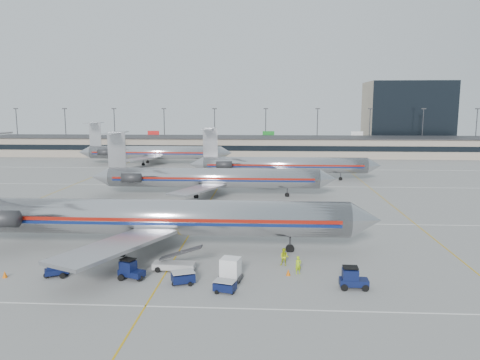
# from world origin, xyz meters

# --- Properties ---
(ground) EXTENTS (260.00, 260.00, 0.00)m
(ground) POSITION_xyz_m (0.00, 0.00, 0.00)
(ground) COLOR gray
(ground) RESTS_ON ground
(apron_markings) EXTENTS (160.00, 0.15, 0.02)m
(apron_markings) POSITION_xyz_m (0.00, 10.00, 0.01)
(apron_markings) COLOR silver
(apron_markings) RESTS_ON ground
(terminal) EXTENTS (162.00, 17.00, 6.25)m
(terminal) POSITION_xyz_m (0.00, 97.97, 3.16)
(terminal) COLOR gray
(terminal) RESTS_ON ground
(light_mast_row) EXTENTS (163.60, 0.40, 15.28)m
(light_mast_row) POSITION_xyz_m (0.00, 112.00, 8.58)
(light_mast_row) COLOR #38383D
(light_mast_row) RESTS_ON ground
(distant_building) EXTENTS (30.00, 20.00, 25.00)m
(distant_building) POSITION_xyz_m (62.00, 128.00, 12.50)
(distant_building) COLOR tan
(distant_building) RESTS_ON ground
(jet_foreground) EXTENTS (49.94, 29.41, 13.07)m
(jet_foreground) POSITION_xyz_m (-3.71, -3.07, 3.79)
(jet_foreground) COLOR #BBBCC0
(jet_foreground) RESTS_ON ground
(jet_second_row) EXTENTS (43.97, 25.89, 11.51)m
(jet_second_row) POSITION_xyz_m (-0.81, 28.91, 3.34)
(jet_second_row) COLOR #BBBCC0
(jet_second_row) RESTS_ON ground
(jet_third_row) EXTENTS (41.76, 25.69, 11.42)m
(jet_third_row) POSITION_xyz_m (12.61, 48.39, 3.32)
(jet_third_row) COLOR #BBBCC0
(jet_third_row) RESTS_ON ground
(jet_back_row) EXTENTS (42.74, 26.29, 11.69)m
(jet_back_row) POSITION_xyz_m (-22.07, 73.59, 3.39)
(jet_back_row) COLOR #BBBCC0
(jet_back_row) RESTS_ON ground
(tug_left) EXTENTS (2.38, 1.89, 1.73)m
(tug_left) POSITION_xyz_m (-10.21, -11.96, 0.79)
(tug_left) COLOR #0A1239
(tug_left) RESTS_ON ground
(tug_center) EXTENTS (2.67, 2.04, 1.95)m
(tug_center) POSITION_xyz_m (-2.96, -12.16, 0.89)
(tug_center) COLOR #0A1239
(tug_center) RESTS_ON ground
(tug_right) EXTENTS (2.52, 1.34, 2.03)m
(tug_right) POSITION_xyz_m (17.26, -13.33, 0.92)
(tug_right) COLOR #0A1239
(tug_right) RESTS_ON ground
(cart_inner) EXTENTS (2.38, 2.03, 1.14)m
(cart_inner) POSITION_xyz_m (2.17, -13.02, 0.61)
(cart_inner) COLOR #0A1239
(cart_inner) RESTS_ON ground
(cart_outer) EXTENTS (2.09, 1.69, 1.04)m
(cart_outer) POSITION_xyz_m (6.13, -14.73, 0.55)
(cart_outer) COLOR #0A1239
(cart_outer) RESTS_ON ground
(uld_container) EXTENTS (2.34, 2.09, 2.13)m
(uld_container) POSITION_xyz_m (6.39, -11.94, 1.07)
(uld_container) COLOR #2D2D30
(uld_container) RESTS_ON ground
(belt_loader) EXTENTS (4.86, 1.61, 2.56)m
(belt_loader) POSITION_xyz_m (0.78, -9.66, 0.69)
(belt_loader) COLOR #A0A0A0
(belt_loader) RESTS_ON ground
(ramp_worker_near) EXTENTS (0.75, 0.63, 1.74)m
(ramp_worker_near) POSITION_xyz_m (12.75, -9.87, 0.87)
(ramp_worker_near) COLOR #97C312
(ramp_worker_near) RESTS_ON ground
(ramp_worker_far) EXTENTS (1.03, 0.89, 1.82)m
(ramp_worker_far) POSITION_xyz_m (11.48, -7.64, 0.91)
(ramp_worker_far) COLOR #B2C412
(ramp_worker_far) RESTS_ON ground
(cone_right) EXTENTS (0.51, 0.51, 0.60)m
(cone_right) POSITION_xyz_m (11.78, -10.35, 0.30)
(cone_right) COLOR #D35A07
(cone_right) RESTS_ON ground
(cone_left) EXTENTS (0.50, 0.50, 0.63)m
(cone_left) POSITION_xyz_m (-14.84, -12.49, 0.32)
(cone_left) COLOR #D35A07
(cone_left) RESTS_ON ground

